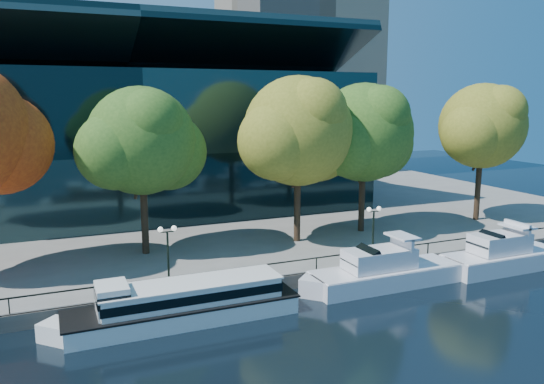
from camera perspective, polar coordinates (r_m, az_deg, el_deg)
name	(u,v)px	position (r m, az deg, el deg)	size (l,w,h in m)	color
ground	(270,311)	(34.49, -0.19, -12.64)	(160.00, 160.00, 0.00)	black
promenade	(158,201)	(68.06, -12.18, -0.99)	(90.00, 67.08, 1.00)	slate
railing	(252,267)	(36.64, -2.19, -8.02)	(88.20, 0.08, 0.99)	black
convention_building	(127,141)	(61.85, -15.29, 5.28)	(50.00, 24.57, 21.43)	black
tour_boat	(178,302)	(32.95, -10.08, -11.61)	(15.26, 3.40, 2.90)	white
cruiser_near	(380,271)	(38.98, 11.50, -8.37)	(12.43, 3.20, 3.60)	silver
cruiser_far	(499,256)	(45.31, 23.23, -6.30)	(11.39, 3.16, 3.72)	silver
tree_2	(144,143)	(42.47, -13.63, 5.13)	(10.53, 8.63, 13.25)	black
tree_3	(300,133)	(45.08, 3.05, 6.31)	(11.61, 9.52, 14.20)	black
tree_4	(366,135)	(49.31, 10.06, 6.09)	(11.21, 9.19, 13.69)	black
tree_5	(484,128)	(57.28, 21.83, 6.42)	(10.58, 8.68, 13.78)	black
lamp_1	(168,242)	(35.75, -11.16, -5.26)	(1.26, 0.36, 4.03)	black
lamp_2	(374,220)	(41.93, 10.88, -2.97)	(1.26, 0.36, 4.03)	black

